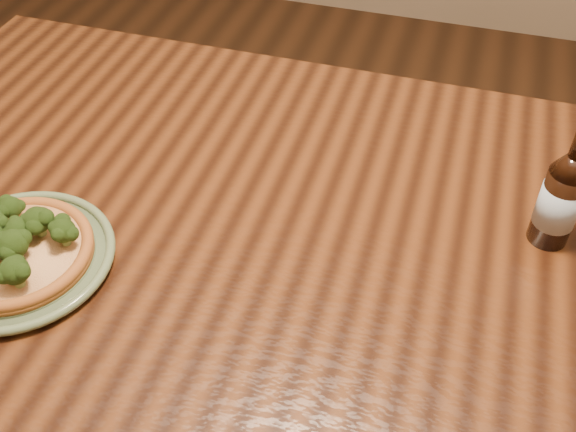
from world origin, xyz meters
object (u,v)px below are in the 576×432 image
(plate, at_px, (18,258))
(table, at_px, (304,263))
(pizza, at_px, (15,249))
(beer_bottle, at_px, (561,198))

(plate, bearing_deg, table, 28.28)
(pizza, bearing_deg, table, 28.37)
(pizza, distance_m, beer_bottle, 0.78)
(table, xyz_separation_m, beer_bottle, (0.36, 0.07, 0.17))
(pizza, height_order, beer_bottle, beer_bottle)
(table, relative_size, beer_bottle, 7.34)
(plate, relative_size, beer_bottle, 1.27)
(table, distance_m, plate, 0.43)
(pizza, bearing_deg, beer_bottle, 20.70)
(table, xyz_separation_m, pizza, (-0.37, -0.20, 0.12))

